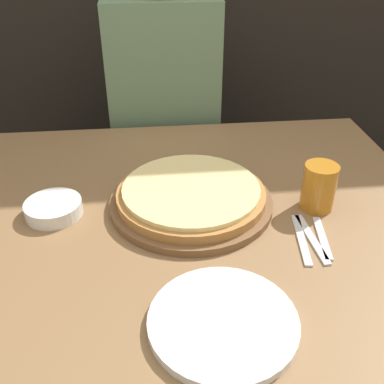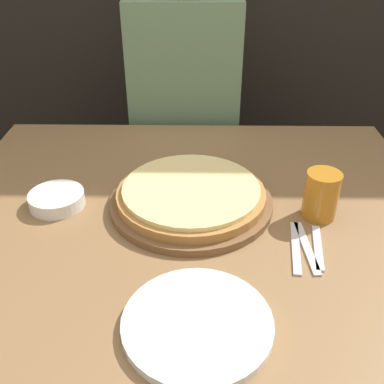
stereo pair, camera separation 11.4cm
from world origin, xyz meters
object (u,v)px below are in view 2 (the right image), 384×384
at_px(spoon, 318,247).
at_px(pizza_on_board, 192,197).
at_px(dinner_knife, 307,247).
at_px(dinner_plate, 197,323).
at_px(side_bowl, 57,199).
at_px(beer_glass, 322,193).
at_px(fork, 296,247).
at_px(diner_person, 185,132).

bearing_deg(spoon, pizza_on_board, 149.28).
bearing_deg(dinner_knife, dinner_plate, -137.13).
xyz_separation_m(side_bowl, dinner_knife, (0.61, -0.17, -0.02)).
bearing_deg(side_bowl, beer_glass, -3.16).
bearing_deg(pizza_on_board, spoon, -30.72).
height_order(pizza_on_board, dinner_plate, pizza_on_board).
distance_m(pizza_on_board, fork, 0.29).
height_order(pizza_on_board, diner_person, diner_person).
distance_m(fork, spoon, 0.05).
bearing_deg(beer_glass, dinner_plate, -129.97).
bearing_deg(diner_person, pizza_on_board, -86.74).
bearing_deg(pizza_on_board, beer_glass, -7.55).
height_order(dinner_knife, diner_person, diner_person).
bearing_deg(dinner_plate, spoon, 40.13).
height_order(side_bowl, spoon, side_bowl).
height_order(beer_glass, fork, beer_glass).
height_order(beer_glass, diner_person, diner_person).
relative_size(dinner_plate, side_bowl, 1.97).
relative_size(side_bowl, fork, 0.76).
bearing_deg(beer_glass, dinner_knife, -112.43).
relative_size(beer_glass, dinner_plate, 0.43).
distance_m(dinner_plate, diner_person, 1.06).
bearing_deg(dinner_knife, beer_glass, 67.57).
height_order(dinner_plate, spoon, dinner_plate).
bearing_deg(dinner_plate, fork, 45.92).
distance_m(side_bowl, fork, 0.61).
relative_size(fork, diner_person, 0.14).
distance_m(dinner_knife, diner_person, 0.88).
xyz_separation_m(beer_glass, fork, (-0.08, -0.13, -0.06)).
relative_size(pizza_on_board, beer_glass, 3.45).
height_order(pizza_on_board, beer_glass, beer_glass).
height_order(fork, dinner_knife, same).
bearing_deg(fork, dinner_plate, -134.08).
distance_m(dinner_plate, dinner_knife, 0.34).
distance_m(side_bowl, dinner_knife, 0.63).
bearing_deg(spoon, fork, 180.00).
bearing_deg(pizza_on_board, dinner_plate, -87.82).
bearing_deg(spoon, diner_person, 111.57).
distance_m(dinner_plate, side_bowl, 0.54).
bearing_deg(fork, beer_glass, 58.75).
relative_size(pizza_on_board, dinner_knife, 2.24).
bearing_deg(side_bowl, diner_person, 64.60).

